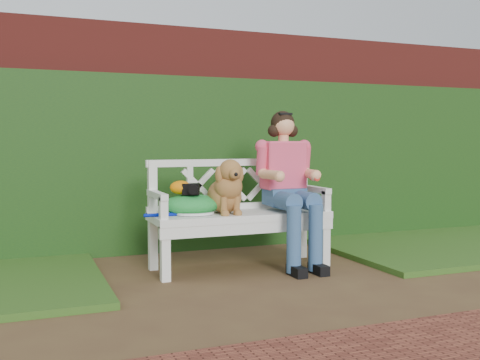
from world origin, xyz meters
name	(u,v)px	position (x,y,z in m)	size (l,w,h in m)	color
ground	(271,290)	(0.00, 0.00, 0.00)	(60.00, 60.00, 0.00)	#4C3320
brick_wall	(194,139)	(0.00, 1.90, 1.10)	(10.00, 0.30, 2.20)	maroon
ivy_hedge	(200,164)	(0.00, 1.68, 0.85)	(10.00, 0.18, 1.70)	#204711
grass_right	(445,243)	(2.40, 0.90, 0.03)	(2.60, 2.00, 0.05)	#224813
garden_bench	(240,240)	(0.05, 0.73, 0.24)	(1.58, 0.60, 0.48)	white
seated_woman	(285,192)	(0.46, 0.71, 0.64)	(0.54, 0.72, 1.28)	#DE2446
dog	(226,186)	(-0.10, 0.67, 0.71)	(0.30, 0.41, 0.46)	brown
tennis_racket	(192,213)	(-0.39, 0.68, 0.49)	(0.60, 0.25, 0.03)	white
green_bag	(192,204)	(-0.37, 0.74, 0.56)	(0.48, 0.37, 0.17)	green
camera_item	(191,189)	(-0.39, 0.70, 0.69)	(0.14, 0.10, 0.09)	black
baseball_glove	(181,187)	(-0.46, 0.74, 0.70)	(0.18, 0.13, 0.11)	#D36E04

